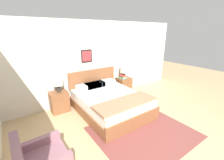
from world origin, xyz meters
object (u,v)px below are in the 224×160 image
(table_lamp_near_window, at_px, (58,82))
(table_lamp_by_door, at_px, (124,70))
(bed, at_px, (110,102))
(nightstand_by_door, at_px, (124,85))
(nightstand_near_window, at_px, (59,102))

(table_lamp_near_window, relative_size, table_lamp_by_door, 1.00)
(bed, height_order, nightstand_by_door, bed)
(nightstand_near_window, relative_size, table_lamp_near_window, 1.31)
(nightstand_by_door, relative_size, table_lamp_near_window, 1.31)
(nightstand_by_door, bearing_deg, table_lamp_by_door, 106.45)
(nightstand_by_door, bearing_deg, bed, -145.54)
(nightstand_near_window, height_order, table_lamp_near_window, table_lamp_near_window)
(nightstand_by_door, distance_m, table_lamp_by_door, 0.61)
(table_lamp_by_door, bearing_deg, bed, -145.25)
(table_lamp_by_door, bearing_deg, nightstand_near_window, -179.82)
(bed, height_order, nightstand_near_window, bed)
(nightstand_near_window, distance_m, nightstand_by_door, 2.43)
(nightstand_by_door, xyz_separation_m, table_lamp_near_window, (-2.41, 0.01, 0.61))
(bed, distance_m, table_lamp_by_door, 1.60)
(bed, relative_size, nightstand_near_window, 3.60)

